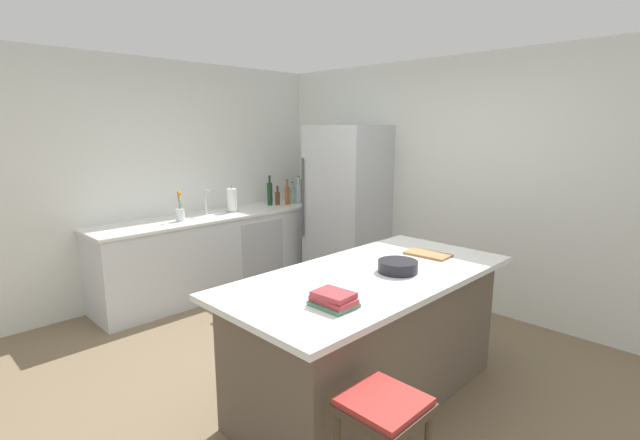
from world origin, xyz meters
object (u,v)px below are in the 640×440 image
Objects in this scene: kitchen_island at (370,335)px; refrigerator at (347,206)px; olive_oil_bottle at (302,193)px; whiskey_bottle at (304,193)px; syrup_bottle at (278,197)px; mixing_bowl at (398,266)px; sink_faucet at (206,201)px; paper_towel_roll at (232,201)px; vinegar_bottle at (287,195)px; flower_vase at (180,212)px; bar_stool at (383,423)px; wine_bottle at (270,193)px; gin_bottle at (292,195)px; cookbook_stack at (334,300)px; cutting_board at (428,254)px; soda_bottle at (298,193)px.

refrigerator reaches higher than kitchen_island.
whiskey_bottle is at bearing 119.16° from olive_oil_bottle.
whiskey_bottle reaches higher than syrup_bottle.
olive_oil_bottle is 3.15m from mixing_bowl.
sink_faucet is 1.02× the size of olive_oil_bottle.
vinegar_bottle reaches higher than paper_towel_roll.
flower_vase reaches higher than kitchen_island.
vinegar_bottle is 1.20× the size of mixing_bowl.
bar_stool is 2.23× the size of sink_faucet.
bar_stool is 4.01m from wine_bottle.
kitchen_island is at bearing -14.65° from paper_towel_roll.
paper_towel_roll is 1.09× the size of gin_bottle.
sink_faucet reaches higher than cookbook_stack.
sink_faucet is 1.41m from olive_oil_bottle.
wine_bottle reaches higher than bar_stool.
kitchen_island is 3.02m from syrup_bottle.
vinegar_bottle is at bearing 153.48° from mixing_bowl.
bar_stool is at bearing -48.07° from kitchen_island.
whiskey_bottle is 0.76× the size of vinegar_bottle.
wine_bottle is (-0.04, 0.61, 0.02)m from paper_towel_roll.
wine_bottle is (-0.12, 1.31, 0.06)m from flower_vase.
syrup_bottle is (-2.63, 1.38, 0.54)m from kitchen_island.
olive_oil_bottle is at bearing 156.97° from cutting_board.
vinegar_bottle is 1.34× the size of cookbook_stack.
vinegar_bottle reaches higher than sink_faucet.
olive_oil_bottle is 2.86m from cutting_board.
flower_vase is at bearing -90.24° from vinegar_bottle.
olive_oil_bottle is 1.22× the size of syrup_bottle.
bar_stool is 4.01m from vinegar_bottle.
cutting_board is (2.59, 0.67, -0.07)m from flower_vase.
gin_bottle is 0.31m from wine_bottle.
refrigerator is 0.87m from olive_oil_bottle.
gin_bottle is at bearing -101.44° from soda_bottle.
refrigerator is 6.11× the size of paper_towel_roll.
whiskey_bottle is at bearing 139.29° from cookbook_stack.
refrigerator is at bearing 55.16° from sink_faucet.
flower_vase is (-0.83, -1.73, 0.04)m from refrigerator.
flower_vase is at bearing -165.48° from cutting_board.
soda_bottle reaches higher than kitchen_island.
flower_vase is 1.20× the size of mixing_bowl.
refrigerator is 0.93m from whiskey_bottle.
refrigerator reaches higher than sink_faucet.
paper_towel_roll is 0.90× the size of cutting_board.
whiskey_bottle is (0.02, 1.50, -0.06)m from sink_faucet.
sink_faucet is at bearing -93.00° from olive_oil_bottle.
paper_towel_roll reaches higher than mixing_bowl.
paper_towel_roll is at bearing -131.26° from refrigerator.
gin_bottle is at bearing 68.31° from wine_bottle.
vinegar_bottle is 1.34× the size of syrup_bottle.
kitchen_island is 0.52m from mixing_bowl.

